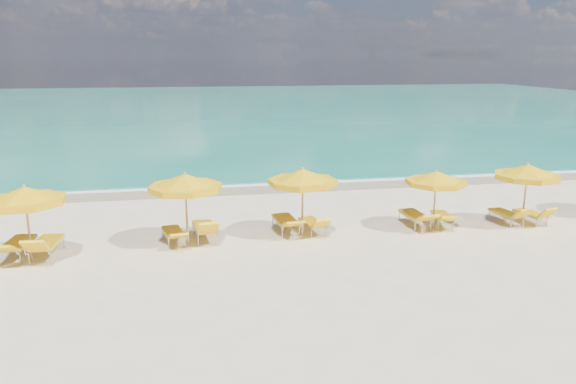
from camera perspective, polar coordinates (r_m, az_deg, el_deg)
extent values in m
plane|color=beige|center=(18.27, 0.87, -4.76)|extent=(120.00, 120.00, 0.00)
cube|color=#157960|center=(65.32, -7.62, 8.57)|extent=(120.00, 80.00, 0.30)
cube|color=tan|center=(25.29, -2.46, 0.49)|extent=(120.00, 2.60, 0.01)
cube|color=white|center=(26.06, -2.71, 0.89)|extent=(120.00, 1.20, 0.03)
cube|color=white|center=(34.56, -14.70, 3.65)|extent=(14.00, 0.36, 0.05)
cube|color=white|center=(42.94, 4.99, 5.96)|extent=(18.00, 0.30, 0.05)
cylinder|color=tan|center=(17.64, -24.89, -3.07)|extent=(0.07, 0.07, 2.18)
cone|color=yellow|center=(17.41, -25.19, -0.18)|extent=(2.82, 2.82, 0.44)
cylinder|color=yellow|center=(17.46, -25.12, -0.86)|extent=(2.85, 2.85, 0.17)
sphere|color=tan|center=(17.37, -25.27, 0.53)|extent=(0.10, 0.10, 0.10)
cylinder|color=tan|center=(17.70, -10.28, -1.83)|extent=(0.07, 0.07, 2.23)
cone|color=yellow|center=(17.48, -10.41, 1.13)|extent=(2.64, 2.64, 0.45)
cylinder|color=yellow|center=(17.53, -10.38, 0.43)|extent=(2.66, 2.66, 0.18)
sphere|color=tan|center=(17.43, -10.44, 1.86)|extent=(0.10, 0.10, 0.10)
cylinder|color=tan|center=(18.28, 1.48, -1.15)|extent=(0.07, 0.07, 2.20)
cone|color=yellow|center=(18.07, 1.50, 1.68)|extent=(2.79, 2.79, 0.44)
cylinder|color=yellow|center=(18.11, 1.50, 1.01)|extent=(2.81, 2.81, 0.18)
sphere|color=tan|center=(18.02, 1.50, 2.38)|extent=(0.10, 0.10, 0.10)
cylinder|color=tan|center=(19.63, 14.67, -0.88)|extent=(0.06, 0.06, 1.99)
cone|color=yellow|center=(19.44, 14.82, 1.50)|extent=(2.50, 2.50, 0.40)
cylinder|color=yellow|center=(19.48, 14.79, 0.94)|extent=(2.52, 2.52, 0.16)
sphere|color=tan|center=(19.40, 14.86, 2.09)|extent=(0.09, 0.09, 0.09)
cylinder|color=tan|center=(20.97, 22.92, -0.38)|extent=(0.07, 0.07, 2.15)
cone|color=yellow|center=(20.78, 23.15, 2.03)|extent=(2.52, 2.52, 0.43)
cylinder|color=yellow|center=(20.82, 23.10, 1.47)|extent=(2.54, 2.54, 0.17)
sphere|color=tan|center=(20.74, 23.21, 2.63)|extent=(0.10, 0.10, 0.10)
cube|color=yellow|center=(18.43, -25.75, -4.66)|extent=(0.79, 1.49, 0.09)
cube|color=yellow|center=(17.49, -26.96, -5.16)|extent=(0.70, 0.70, 0.40)
cube|color=yellow|center=(18.08, -23.30, -4.74)|extent=(0.75, 1.49, 0.09)
cube|color=yellow|center=(17.13, -24.29, -5.04)|extent=(0.69, 0.62, 0.51)
cube|color=yellow|center=(18.21, -11.60, -3.94)|extent=(0.78, 1.32, 0.08)
cube|color=yellow|center=(17.35, -11.09, -4.38)|extent=(0.65, 0.66, 0.31)
cube|color=yellow|center=(18.35, -8.50, -3.50)|extent=(0.75, 1.45, 0.09)
cube|color=yellow|center=(17.40, -8.12, -3.67)|extent=(0.67, 0.59, 0.51)
cube|color=yellow|center=(18.94, -0.28, -2.81)|extent=(0.74, 1.44, 0.09)
cube|color=yellow|center=(17.99, 0.55, -3.26)|extent=(0.67, 0.69, 0.34)
cube|color=yellow|center=(18.89, 2.44, -3.06)|extent=(0.71, 1.26, 0.07)
cube|color=yellow|center=(18.12, 3.41, -3.21)|extent=(0.60, 0.56, 0.41)
cube|color=yellow|center=(20.04, 12.69, -2.24)|extent=(0.68, 1.40, 0.08)
cube|color=yellow|center=(19.17, 13.97, -2.57)|extent=(0.64, 0.64, 0.37)
cube|color=yellow|center=(20.36, 15.33, -2.29)|extent=(0.77, 1.28, 0.07)
cube|color=yellow|center=(19.54, 15.94, -2.63)|extent=(0.63, 0.64, 0.31)
cube|color=yellow|center=(21.32, 21.22, -2.00)|extent=(0.73, 1.31, 0.08)
cube|color=yellow|center=(20.67, 22.74, -2.04)|extent=(0.62, 0.56, 0.45)
cube|color=yellow|center=(21.74, 23.35, -1.97)|extent=(0.72, 1.23, 0.07)
cube|color=yellow|center=(21.18, 24.82, -1.95)|extent=(0.58, 0.51, 0.44)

